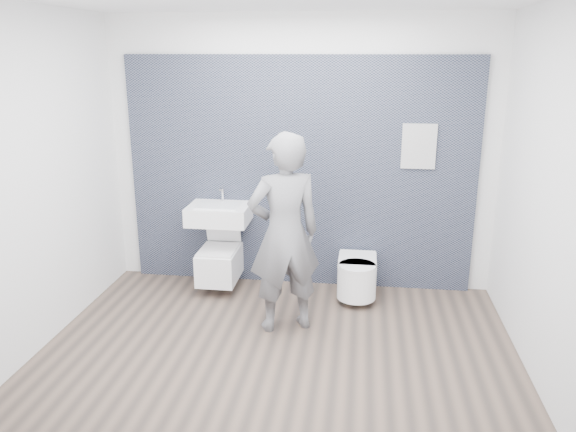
# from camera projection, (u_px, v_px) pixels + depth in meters

# --- Properties ---
(ground) EXTENTS (4.00, 4.00, 0.00)m
(ground) POSITION_uv_depth(u_px,v_px,m) (279.00, 348.00, 4.77)
(ground) COLOR brown
(ground) RESTS_ON ground
(room_shell) EXTENTS (4.00, 4.00, 4.00)m
(room_shell) POSITION_uv_depth(u_px,v_px,m) (278.00, 145.00, 4.28)
(room_shell) COLOR silver
(room_shell) RESTS_ON ground
(tile_wall) EXTENTS (3.60, 0.06, 2.40)m
(tile_wall) POSITION_uv_depth(u_px,v_px,m) (299.00, 281.00, 6.17)
(tile_wall) COLOR black
(tile_wall) RESTS_ON ground
(washbasin) EXTENTS (0.63, 0.47, 0.47)m
(washbasin) POSITION_uv_depth(u_px,v_px,m) (219.00, 213.00, 5.79)
(washbasin) COLOR white
(washbasin) RESTS_ON ground
(toilet_square) EXTENTS (0.39, 0.57, 0.75)m
(toilet_square) POSITION_uv_depth(u_px,v_px,m) (220.00, 262.00, 5.89)
(toilet_square) COLOR white
(toilet_square) RESTS_ON ground
(toilet_rounded) EXTENTS (0.39, 0.66, 0.35)m
(toilet_rounded) POSITION_uv_depth(u_px,v_px,m) (357.00, 276.00, 5.68)
(toilet_rounded) COLOR white
(toilet_rounded) RESTS_ON ground
(info_placard) EXTENTS (0.33, 0.03, 0.45)m
(info_placard) POSITION_uv_depth(u_px,v_px,m) (409.00, 288.00, 5.97)
(info_placard) COLOR white
(info_placard) RESTS_ON ground
(visitor) EXTENTS (0.77, 0.66, 1.79)m
(visitor) POSITION_uv_depth(u_px,v_px,m) (284.00, 234.00, 4.90)
(visitor) COLOR slate
(visitor) RESTS_ON ground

